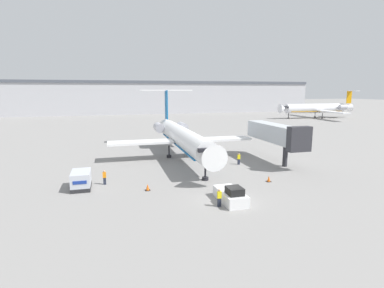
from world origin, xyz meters
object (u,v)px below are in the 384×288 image
Objects in this scene: worker_on_apron at (104,177)px; airplane_main at (182,136)px; worker_near_tug at (219,197)px; worker_by_wing at (239,159)px; airplane_parked_far_left at (317,108)px; pushback_tug at (231,195)px; traffic_cone_left at (148,187)px; luggage_cart at (81,180)px; jet_bridge at (276,134)px; traffic_cone_right at (269,179)px.

airplane_main is at bearing 43.00° from worker_on_apron.
worker_near_tug reaches higher than worker_by_wing.
airplane_parked_far_left is at bearing 47.27° from worker_near_tug.
airplane_main is 87.80m from airplane_parked_far_left.
worker_by_wing is 87.00m from airplane_parked_far_left.
airplane_parked_far_left reaches higher than pushback_tug.
traffic_cone_left is (-14.64, -8.12, -0.55)m from worker_by_wing.
luggage_cart reaches higher than worker_on_apron.
traffic_cone_left is at bearing -116.98° from airplane_main.
pushback_tug reaches higher than traffic_cone_left.
jet_bridge is (25.24, 4.49, 3.54)m from worker_on_apron.
traffic_cone_left is at bearing -150.97° from worker_by_wing.
traffic_cone_left is at bearing -37.29° from worker_on_apron.
traffic_cone_right is at bearing -2.86° from traffic_cone_left.
worker_by_wing is 19.78m from worker_on_apron.
jet_bridge is at bearing 21.14° from traffic_cone_left.
jet_bridge reaches higher than luggage_cart.
traffic_cone_left is at bearing -21.10° from luggage_cart.
airplane_main is 14.80m from jet_bridge.
airplane_parked_far_left is at bearing 44.91° from worker_by_wing.
luggage_cart is 0.11× the size of airplane_parked_far_left.
pushback_tug is at bearing 30.70° from worker_near_tug.
worker_near_tug is 0.05× the size of airplane_parked_far_left.
traffic_cone_left is (-7.54, -14.81, -3.22)m from airplane_main.
jet_bridge is (6.06, 8.72, 4.12)m from traffic_cone_right.
worker_near_tug is at bearing -149.30° from pushback_tug.
traffic_cone_right is 93.51m from airplane_parked_far_left.
airplane_parked_far_left is (68.68, 54.69, 0.31)m from airplane_main.
traffic_cone_left is 22.52m from jet_bridge.
worker_on_apron is at bearing 167.57° from traffic_cone_right.
pushback_tug reaches higher than traffic_cone_right.
traffic_cone_right is 11.39m from jet_bridge.
worker_near_tug is at bearing -132.73° from airplane_parked_far_left.
pushback_tug is at bearing -132.44° from airplane_parked_far_left.
worker_by_wing is at bearing 178.69° from jet_bridge.
traffic_cone_right is at bearing -131.27° from airplane_parked_far_left.
pushback_tug is 16.85m from luggage_cart.
luggage_cart is at bearing -163.32° from worker_on_apron.
worker_near_tug is 0.13× the size of jet_bridge.
luggage_cart is 22.40m from worker_by_wing.
jet_bridge is (13.14, 13.62, 3.79)m from pushback_tug.
worker_near_tug is 10.42m from traffic_cone_right.
traffic_cone_left is 0.06× the size of jet_bridge.
pushback_tug is 15.50m from worker_by_wing.
airplane_main reaches higher than worker_on_apron.
jet_bridge is (6.01, -0.14, 3.54)m from worker_by_wing.
worker_on_apron is 19.65m from traffic_cone_right.
worker_by_wing is (8.68, 14.67, -0.02)m from worker_near_tug.
luggage_cart is (-14.65, -12.07, -2.59)m from airplane_main.
airplane_parked_far_left is 82.90m from jet_bridge.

